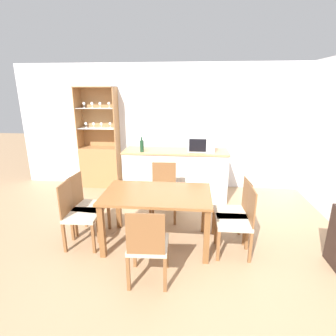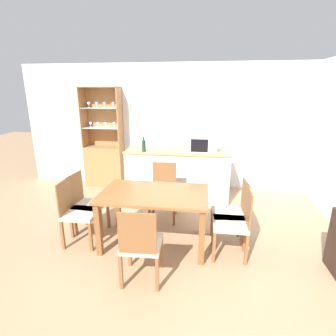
{
  "view_description": "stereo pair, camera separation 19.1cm",
  "coord_description": "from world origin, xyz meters",
  "px_view_note": "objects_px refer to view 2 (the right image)",
  "views": [
    {
      "loc": [
        0.34,
        -2.86,
        2.03
      ],
      "look_at": [
        -0.04,
        1.1,
        0.84
      ],
      "focal_mm": 28.0,
      "sensor_mm": 36.0,
      "label": 1
    },
    {
      "loc": [
        0.53,
        -2.83,
        2.03
      ],
      "look_at": [
        -0.04,
        1.1,
        0.84
      ],
      "focal_mm": 28.0,
      "sensor_mm": 36.0,
      "label": 2
    }
  ],
  "objects_px": {
    "dining_table": "(154,200)",
    "dining_chair_side_right_far": "(232,213)",
    "display_cabinet": "(105,158)",
    "dining_chair_side_left_near": "(77,212)",
    "dining_chair_side_right_near": "(234,223)",
    "wine_bottle": "(144,146)",
    "dining_chair_head_near": "(141,245)",
    "dining_chair_side_left_far": "(86,204)",
    "microwave": "(203,144)",
    "dining_chair_head_far": "(163,192)"
  },
  "relations": [
    {
      "from": "display_cabinet",
      "to": "dining_chair_side_right_far",
      "type": "relative_size",
      "value": 2.33
    },
    {
      "from": "dining_table",
      "to": "dining_chair_side_left_near",
      "type": "distance_m",
      "value": 1.05
    },
    {
      "from": "dining_chair_head_near",
      "to": "microwave",
      "type": "bearing_deg",
      "value": 73.33
    },
    {
      "from": "dining_table",
      "to": "dining_chair_side_left_far",
      "type": "bearing_deg",
      "value": 172.59
    },
    {
      "from": "display_cabinet",
      "to": "microwave",
      "type": "xyz_separation_m",
      "value": [
        2.12,
        -0.49,
        0.48
      ]
    },
    {
      "from": "dining_chair_side_left_far",
      "to": "dining_chair_head_near",
      "type": "height_order",
      "value": "same"
    },
    {
      "from": "dining_chair_side_right_near",
      "to": "dining_chair_side_left_near",
      "type": "distance_m",
      "value": 2.06
    },
    {
      "from": "display_cabinet",
      "to": "dining_table",
      "type": "relative_size",
      "value": 1.49
    },
    {
      "from": "dining_chair_head_near",
      "to": "dining_chair_side_right_far",
      "type": "bearing_deg",
      "value": 38.37
    },
    {
      "from": "dining_chair_side_right_far",
      "to": "dining_chair_head_near",
      "type": "relative_size",
      "value": 1.0
    },
    {
      "from": "dining_chair_side_left_far",
      "to": "display_cabinet",
      "type": "bearing_deg",
      "value": -161.85
    },
    {
      "from": "display_cabinet",
      "to": "dining_chair_side_left_far",
      "type": "bearing_deg",
      "value": -76.25
    },
    {
      "from": "dining_chair_side_right_near",
      "to": "microwave",
      "type": "bearing_deg",
      "value": 13.47
    },
    {
      "from": "dining_chair_side_left_far",
      "to": "wine_bottle",
      "type": "bearing_deg",
      "value": 160.91
    },
    {
      "from": "dining_table",
      "to": "dining_chair_head_near",
      "type": "bearing_deg",
      "value": -89.83
    },
    {
      "from": "dining_table",
      "to": "dining_chair_side_right_near",
      "type": "distance_m",
      "value": 1.05
    },
    {
      "from": "dining_chair_side_right_near",
      "to": "wine_bottle",
      "type": "bearing_deg",
      "value": 43.75
    },
    {
      "from": "dining_chair_side_left_near",
      "to": "wine_bottle",
      "type": "xyz_separation_m",
      "value": [
        0.56,
        1.56,
        0.6
      ]
    },
    {
      "from": "dining_chair_head_far",
      "to": "microwave",
      "type": "relative_size",
      "value": 1.89
    },
    {
      "from": "display_cabinet",
      "to": "dining_chair_side_left_far",
      "type": "height_order",
      "value": "display_cabinet"
    },
    {
      "from": "dining_chair_side_left_near",
      "to": "display_cabinet",
      "type": "bearing_deg",
      "value": -170.29
    },
    {
      "from": "dining_chair_side_right_near",
      "to": "dining_chair_side_right_far",
      "type": "bearing_deg",
      "value": -0.11
    },
    {
      "from": "dining_chair_side_right_near",
      "to": "dining_chair_side_right_far",
      "type": "relative_size",
      "value": 1.0
    },
    {
      "from": "dining_chair_side_left_far",
      "to": "wine_bottle",
      "type": "xyz_separation_m",
      "value": [
        0.56,
        1.29,
        0.6
      ]
    },
    {
      "from": "dining_chair_side_right_far",
      "to": "dining_chair_head_near",
      "type": "height_order",
      "value": "same"
    },
    {
      "from": "microwave",
      "to": "dining_chair_side_left_near",
      "type": "bearing_deg",
      "value": -132.5
    },
    {
      "from": "dining_table",
      "to": "dining_chair_side_right_near",
      "type": "xyz_separation_m",
      "value": [
        1.03,
        -0.13,
        -0.18
      ]
    },
    {
      "from": "dining_table",
      "to": "wine_bottle",
      "type": "height_order",
      "value": "wine_bottle"
    },
    {
      "from": "dining_chair_side_right_near",
      "to": "microwave",
      "type": "height_order",
      "value": "microwave"
    },
    {
      "from": "dining_chair_head_near",
      "to": "dining_chair_side_left_near",
      "type": "height_order",
      "value": "same"
    },
    {
      "from": "dining_chair_side_right_far",
      "to": "dining_chair_head_far",
      "type": "bearing_deg",
      "value": 54.11
    },
    {
      "from": "dining_chair_side_left_far",
      "to": "dining_chair_head_far",
      "type": "height_order",
      "value": "same"
    },
    {
      "from": "display_cabinet",
      "to": "dining_chair_side_right_near",
      "type": "height_order",
      "value": "display_cabinet"
    },
    {
      "from": "dining_chair_side_left_near",
      "to": "microwave",
      "type": "height_order",
      "value": "microwave"
    },
    {
      "from": "dining_chair_side_right_far",
      "to": "microwave",
      "type": "xyz_separation_m",
      "value": [
        -0.43,
        1.51,
        0.63
      ]
    },
    {
      "from": "display_cabinet",
      "to": "dining_chair_side_left_near",
      "type": "xyz_separation_m",
      "value": [
        0.49,
        -2.27,
        -0.15
      ]
    },
    {
      "from": "dining_chair_side_right_far",
      "to": "wine_bottle",
      "type": "relative_size",
      "value": 3.31
    },
    {
      "from": "dining_chair_side_right_near",
      "to": "dining_chair_side_left_far",
      "type": "bearing_deg",
      "value": 82.55
    },
    {
      "from": "dining_table",
      "to": "dining_chair_side_left_far",
      "type": "relative_size",
      "value": 1.56
    },
    {
      "from": "dining_chair_side_right_near",
      "to": "dining_chair_head_near",
      "type": "bearing_deg",
      "value": 121.47
    },
    {
      "from": "dining_table",
      "to": "dining_chair_side_right_far",
      "type": "height_order",
      "value": "dining_chair_side_right_far"
    },
    {
      "from": "display_cabinet",
      "to": "dining_chair_side_right_near",
      "type": "distance_m",
      "value": 3.42
    },
    {
      "from": "dining_chair_head_near",
      "to": "dining_chair_side_left_near",
      "type": "distance_m",
      "value": 1.21
    },
    {
      "from": "dining_chair_side_right_near",
      "to": "dining_chair_head_near",
      "type": "xyz_separation_m",
      "value": [
        -1.03,
        -0.63,
        0.0
      ]
    },
    {
      "from": "display_cabinet",
      "to": "dining_chair_head_near",
      "type": "height_order",
      "value": "display_cabinet"
    },
    {
      "from": "display_cabinet",
      "to": "dining_chair_side_right_far",
      "type": "bearing_deg",
      "value": -38.15
    },
    {
      "from": "dining_chair_head_near",
      "to": "dining_chair_side_left_far",
      "type": "bearing_deg",
      "value": 136.28
    },
    {
      "from": "display_cabinet",
      "to": "dining_table",
      "type": "height_order",
      "value": "display_cabinet"
    },
    {
      "from": "dining_chair_side_left_far",
      "to": "dining_chair_head_far",
      "type": "bearing_deg",
      "value": 125.86
    },
    {
      "from": "display_cabinet",
      "to": "dining_chair_side_left_far",
      "type": "relative_size",
      "value": 2.33
    }
  ]
}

